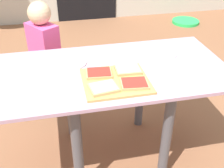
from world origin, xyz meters
TOP-DOWN VIEW (x-y plane):
  - ground_plane at (0.00, 0.00)m, footprint 16.00×16.00m
  - dining_table at (0.00, 0.00)m, footprint 1.37×0.71m
  - cutting_board at (-0.02, -0.14)m, footprint 0.36×0.33m
  - pizza_slice_far_right at (0.07, -0.06)m, footprint 0.15×0.12m
  - pizza_slice_near_left at (-0.10, -0.22)m, footprint 0.16×0.13m
  - pizza_slice_far_left at (-0.10, -0.07)m, footprint 0.15×0.13m
  - pizza_slice_near_right at (0.06, -0.21)m, footprint 0.15×0.13m
  - plate_white_right at (0.35, 0.13)m, footprint 0.20×0.20m
  - plate_white_left at (-0.24, 0.13)m, footprint 0.20×0.20m
  - child_left at (-0.41, 0.59)m, footprint 0.25×0.28m
  - garden_hose_coil at (1.64, 2.35)m, footprint 0.40×0.40m

SIDE VIEW (x-z plane):
  - ground_plane at x=0.00m, z-range 0.00..0.00m
  - garden_hose_coil at x=1.64m, z-range 0.00..0.04m
  - child_left at x=-0.41m, z-range 0.06..1.01m
  - dining_table at x=0.00m, z-range 0.22..0.90m
  - plate_white_right at x=0.35m, z-range 0.68..0.69m
  - plate_white_left at x=-0.24m, z-range 0.68..0.69m
  - cutting_board at x=-0.02m, z-range 0.68..0.70m
  - pizza_slice_far_right at x=0.07m, z-range 0.70..0.72m
  - pizza_slice_near_left at x=-0.10m, z-range 0.70..0.72m
  - pizza_slice_far_left at x=-0.10m, z-range 0.70..0.72m
  - pizza_slice_near_right at x=0.06m, z-range 0.70..0.72m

